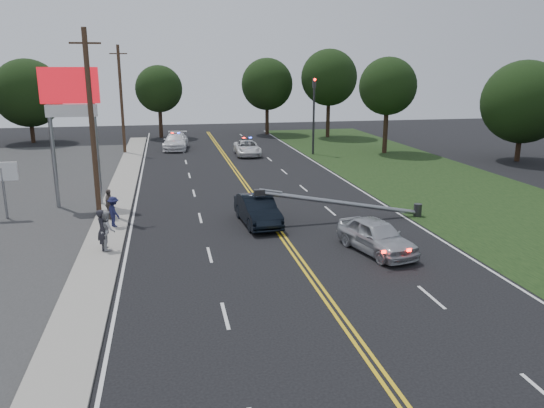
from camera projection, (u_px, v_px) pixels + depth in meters
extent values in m
plane|color=black|center=(316.00, 284.00, 20.13)|extent=(120.00, 120.00, 0.00)
cube|color=gray|center=(111.00, 222.00, 28.00)|extent=(1.80, 70.00, 0.12)
cube|color=black|center=(484.00, 203.00, 32.21)|extent=(12.00, 80.00, 0.01)
cube|color=gold|center=(267.00, 214.00, 29.62)|extent=(0.36, 80.00, 0.00)
cylinder|color=gray|center=(53.00, 148.00, 30.31)|extent=(0.24, 0.24, 7.00)
cylinder|color=gray|center=(97.00, 147.00, 30.77)|extent=(0.24, 0.24, 7.00)
cube|color=#AC0B14|center=(69.00, 85.00, 29.66)|extent=(3.20, 0.35, 2.00)
cube|color=white|center=(71.00, 111.00, 30.01)|extent=(2.80, 0.30, 0.70)
cylinder|color=gray|center=(4.00, 193.00, 28.49)|extent=(0.14, 0.14, 2.80)
cube|color=white|center=(2.00, 172.00, 28.19)|extent=(1.60, 0.12, 1.00)
cylinder|color=#2D2D30|center=(314.00, 117.00, 49.32)|extent=(0.20, 0.20, 7.00)
cube|color=#2D2D30|center=(314.00, 83.00, 48.55)|extent=(0.28, 0.28, 0.90)
sphere|color=#FF0C07|center=(315.00, 80.00, 48.32)|extent=(0.22, 0.22, 0.22)
cylinder|color=#2D2D30|center=(418.00, 210.00, 29.19)|extent=(0.44, 0.44, 0.70)
cylinder|color=gray|center=(341.00, 203.00, 28.18)|extent=(8.90, 0.24, 1.80)
cube|color=#2D2D30|center=(259.00, 192.00, 27.14)|extent=(0.55, 0.32, 0.30)
cylinder|color=#382619|center=(92.00, 124.00, 28.51)|extent=(0.28, 0.28, 10.00)
cube|color=#382619|center=(85.00, 43.00, 27.46)|extent=(1.60, 0.10, 0.10)
cylinder|color=#382619|center=(121.00, 100.00, 49.39)|extent=(0.28, 0.28, 10.00)
cube|color=#382619|center=(118.00, 54.00, 48.34)|extent=(1.60, 0.10, 0.10)
cylinder|color=black|center=(32.00, 128.00, 57.57)|extent=(0.44, 0.44, 3.09)
sphere|color=black|center=(28.00, 93.00, 56.62)|extent=(7.22, 7.22, 7.22)
cylinder|color=black|center=(161.00, 124.00, 61.75)|extent=(0.44, 0.44, 3.25)
sphere|color=black|center=(159.00, 89.00, 60.75)|extent=(5.34, 5.34, 5.34)
cylinder|color=black|center=(267.00, 120.00, 64.94)|extent=(0.44, 0.44, 3.50)
sphere|color=black|center=(267.00, 84.00, 63.88)|extent=(6.20, 6.20, 6.20)
cylinder|color=black|center=(328.00, 120.00, 62.15)|extent=(0.44, 0.44, 3.98)
sphere|color=black|center=(329.00, 78.00, 60.94)|extent=(6.44, 6.44, 6.44)
cylinder|color=black|center=(385.00, 134.00, 50.59)|extent=(0.44, 0.44, 3.65)
sphere|color=black|center=(388.00, 86.00, 49.47)|extent=(5.37, 5.37, 5.37)
cylinder|color=black|center=(519.00, 144.00, 46.15)|extent=(0.44, 0.44, 2.97)
sphere|color=black|center=(524.00, 102.00, 45.24)|extent=(7.03, 7.03, 7.03)
imported|color=black|center=(258.00, 210.00, 27.63)|extent=(1.96, 4.70, 1.51)
imported|color=#ADAFB5|center=(376.00, 236.00, 23.40)|extent=(2.76, 4.69, 1.50)
imported|color=silver|center=(247.00, 148.00, 49.48)|extent=(2.38, 4.92, 1.35)
imported|color=white|center=(176.00, 141.00, 53.03)|extent=(2.85, 5.78, 1.61)
imported|color=#232229|center=(102.00, 230.00, 23.29)|extent=(0.55, 0.74, 1.85)
imported|color=#AEAEB3|center=(107.00, 230.00, 23.40)|extent=(0.90, 1.03, 1.78)
imported|color=#1A1D43|center=(114.00, 212.00, 26.81)|extent=(0.99, 1.16, 1.55)
imported|color=#62564E|center=(109.00, 204.00, 28.16)|extent=(0.56, 1.00, 1.62)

